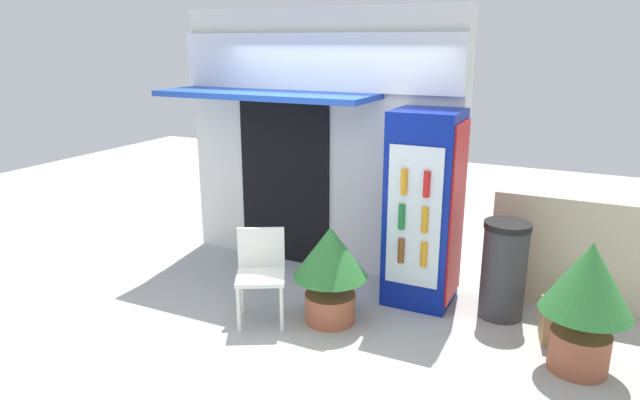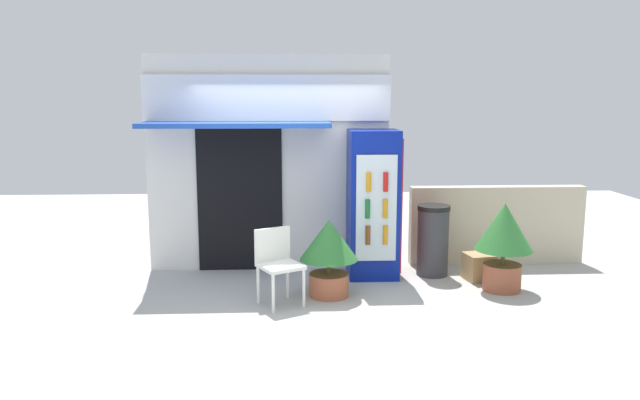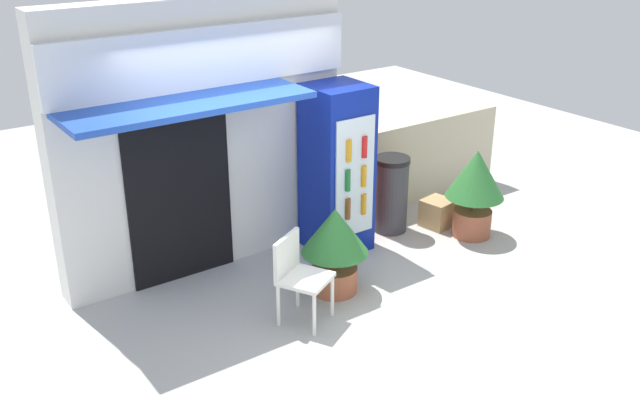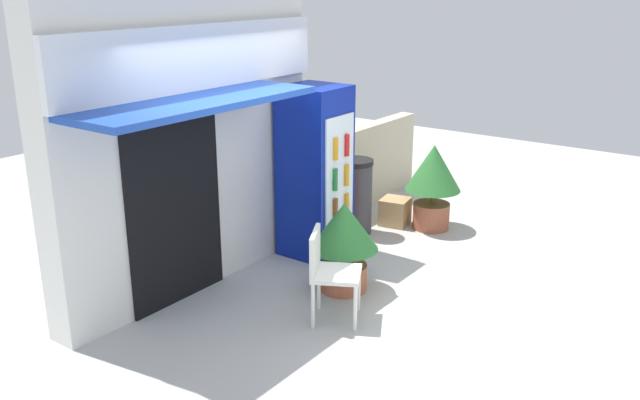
% 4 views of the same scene
% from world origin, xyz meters
% --- Properties ---
extents(ground, '(16.00, 16.00, 0.00)m').
position_xyz_m(ground, '(0.00, 0.00, 0.00)').
color(ground, '#B2B2AD').
extents(storefront_building, '(3.23, 1.12, 2.88)m').
position_xyz_m(storefront_building, '(-0.30, 1.51, 1.49)').
color(storefront_building, silver).
rests_on(storefront_building, ground).
extents(drink_cooler, '(0.66, 0.70, 1.92)m').
position_xyz_m(drink_cooler, '(1.09, 1.01, 0.96)').
color(drink_cooler, navy).
rests_on(drink_cooler, ground).
extents(plastic_chair, '(0.59, 0.59, 0.86)m').
position_xyz_m(plastic_chair, '(-0.14, -0.03, 0.51)').
color(plastic_chair, white).
rests_on(plastic_chair, ground).
extents(potted_plant_near_shop, '(0.69, 0.69, 0.92)m').
position_xyz_m(potted_plant_near_shop, '(0.46, 0.20, 0.57)').
color(potted_plant_near_shop, '#AD5B3D').
rests_on(potted_plant_near_shop, ground).
extents(potted_plant_curbside, '(0.69, 0.69, 1.08)m').
position_xyz_m(potted_plant_curbside, '(2.58, 0.31, 0.66)').
color(potted_plant_curbside, '#995138').
rests_on(potted_plant_curbside, ground).
extents(trash_bin, '(0.43, 0.43, 0.93)m').
position_xyz_m(trash_bin, '(1.88, 0.99, 0.47)').
color(trash_bin, '#38383D').
rests_on(trash_bin, ground).
extents(stone_boundary_wall, '(2.44, 0.21, 1.10)m').
position_xyz_m(stone_boundary_wall, '(2.90, 1.53, 0.55)').
color(stone_boundary_wall, beige).
rests_on(stone_boundary_wall, ground).
extents(cardboard_box, '(0.40, 0.39, 0.34)m').
position_xyz_m(cardboard_box, '(2.43, 0.74, 0.17)').
color(cardboard_box, tan).
rests_on(cardboard_box, ground).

